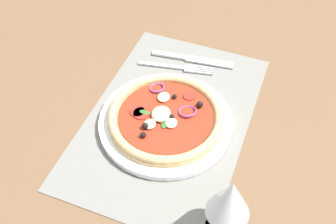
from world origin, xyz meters
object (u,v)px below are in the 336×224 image
(plate, at_px, (164,121))
(pizza, at_px, (163,116))
(fork, at_px, (180,68))
(wine_glass, at_px, (230,200))
(knife, at_px, (193,59))

(plate, relative_size, pizza, 1.17)
(plate, xyz_separation_m, fork, (-0.17, -0.03, -0.00))
(pizza, xyz_separation_m, fork, (-0.17, -0.03, -0.02))
(plate, height_order, pizza, pizza)
(plate, distance_m, wine_glass, 0.27)
(wine_glass, bearing_deg, knife, -154.56)
(pizza, bearing_deg, fork, -171.63)
(plate, relative_size, knife, 1.39)
(plate, distance_m, fork, 0.17)
(pizza, relative_size, wine_glass, 1.61)
(plate, bearing_deg, fork, -171.60)
(plate, relative_size, wine_glass, 1.88)
(fork, xyz_separation_m, knife, (-0.04, 0.02, 0.00))
(fork, relative_size, knife, 0.90)
(plate, xyz_separation_m, wine_glass, (0.18, 0.18, 0.09))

